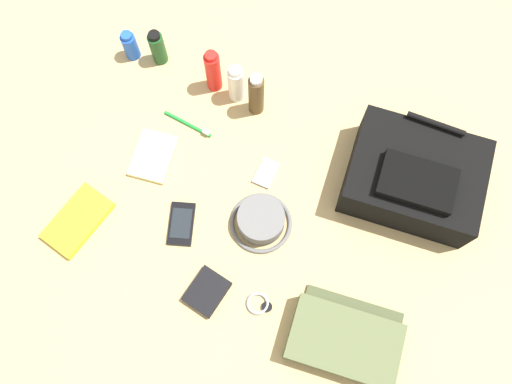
{
  "coord_description": "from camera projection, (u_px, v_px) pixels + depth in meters",
  "views": [
    {
      "loc": [
        0.18,
        -0.44,
        1.43
      ],
      "look_at": [
        0.0,
        0.0,
        0.04
      ],
      "focal_mm": 37.03,
      "sensor_mm": 36.0,
      "label": 1
    }
  ],
  "objects": [
    {
      "name": "shampoo_bottle",
      "position": [
        158.0,
        48.0,
        1.6
      ],
      "size": [
        0.05,
        0.05,
        0.13
      ],
      "color": "#19471E",
      "rests_on": "ground_plane"
    },
    {
      "name": "wristwatch",
      "position": [
        259.0,
        304.0,
        1.41
      ],
      "size": [
        0.07,
        0.06,
        0.01
      ],
      "color": "#99999E",
      "rests_on": "ground_plane"
    },
    {
      "name": "sunscreen_spray",
      "position": [
        213.0,
        71.0,
        1.55
      ],
      "size": [
        0.05,
        0.05,
        0.17
      ],
      "color": "red",
      "rests_on": "ground_plane"
    },
    {
      "name": "media_player",
      "position": [
        265.0,
        173.0,
        1.53
      ],
      "size": [
        0.06,
        0.09,
        0.01
      ],
      "color": "#B7B7BC",
      "rests_on": "ground_plane"
    },
    {
      "name": "backpack",
      "position": [
        414.0,
        177.0,
        1.45
      ],
      "size": [
        0.37,
        0.3,
        0.17
      ],
      "color": "black",
      "rests_on": "ground_plane"
    },
    {
      "name": "toothpaste_tube",
      "position": [
        236.0,
        84.0,
        1.55
      ],
      "size": [
        0.05,
        0.05,
        0.15
      ],
      "color": "white",
      "rests_on": "ground_plane"
    },
    {
      "name": "ground_plane",
      "position": [
        256.0,
        198.0,
        1.52
      ],
      "size": [
        2.64,
        2.02,
        0.02
      ],
      "primitive_type": "cube",
      "color": "tan",
      "rests_on": "ground"
    },
    {
      "name": "paperback_novel",
      "position": [
        78.0,
        221.0,
        1.48
      ],
      "size": [
        0.15,
        0.21,
        0.02
      ],
      "color": "yellow",
      "rests_on": "ground_plane"
    },
    {
      "name": "bucket_hat",
      "position": [
        261.0,
        221.0,
        1.46
      ],
      "size": [
        0.18,
        0.18,
        0.07
      ],
      "color": "slate",
      "rests_on": "ground_plane"
    },
    {
      "name": "deodorant_spray",
      "position": [
        130.0,
        45.0,
        1.61
      ],
      "size": [
        0.04,
        0.04,
        0.11
      ],
      "color": "blue",
      "rests_on": "ground_plane"
    },
    {
      "name": "wallet",
      "position": [
        207.0,
        291.0,
        1.41
      ],
      "size": [
        0.11,
        0.13,
        0.02
      ],
      "primitive_type": "cube",
      "rotation": [
        0.0,
        0.0,
        -0.19
      ],
      "color": "black",
      "rests_on": "ground_plane"
    },
    {
      "name": "cologne_bottle",
      "position": [
        256.0,
        94.0,
        1.52
      ],
      "size": [
        0.05,
        0.05,
        0.17
      ],
      "color": "#473319",
      "rests_on": "ground_plane"
    },
    {
      "name": "toothbrush",
      "position": [
        190.0,
        125.0,
        1.57
      ],
      "size": [
        0.16,
        0.03,
        0.02
      ],
      "color": "#198C33",
      "rests_on": "ground_plane"
    },
    {
      "name": "toiletry_pouch",
      "position": [
        344.0,
        340.0,
        1.35
      ],
      "size": [
        0.29,
        0.22,
        0.08
      ],
      "color": "#56603D",
      "rests_on": "ground_plane"
    },
    {
      "name": "cell_phone",
      "position": [
        181.0,
        224.0,
        1.48
      ],
      "size": [
        0.1,
        0.14,
        0.01
      ],
      "color": "black",
      "rests_on": "ground_plane"
    },
    {
      "name": "notepad",
      "position": [
        154.0,
        155.0,
        1.54
      ],
      "size": [
        0.13,
        0.16,
        0.02
      ],
      "primitive_type": "cube",
      "rotation": [
        0.0,
        0.0,
        0.11
      ],
      "color": "beige",
      "rests_on": "ground_plane"
    }
  ]
}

